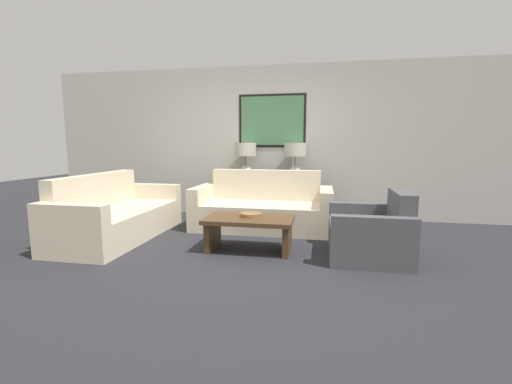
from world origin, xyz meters
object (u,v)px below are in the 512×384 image
(couch_by_back_wall, at_px, (263,210))
(armchair_near_back_wall, at_px, (371,234))
(console_table, at_px, (270,198))
(table_lamp_right, at_px, (295,154))
(couch_by_side, at_px, (117,217))
(decorative_bowl, at_px, (251,215))
(table_lamp_left, at_px, (246,153))
(coffee_table, at_px, (249,227))

(couch_by_back_wall, xyz_separation_m, armchair_near_back_wall, (1.46, -1.12, -0.02))
(armchair_near_back_wall, bearing_deg, couch_by_back_wall, 142.59)
(console_table, distance_m, table_lamp_right, 0.89)
(couch_by_side, bearing_deg, armchair_near_back_wall, -3.59)
(decorative_bowl, bearing_deg, armchair_near_back_wall, -1.51)
(table_lamp_left, bearing_deg, console_table, 0.00)
(table_lamp_right, height_order, armchair_near_back_wall, table_lamp_right)
(table_lamp_left, bearing_deg, decorative_bowl, -75.50)
(table_lamp_right, distance_m, decorative_bowl, 1.96)
(table_lamp_right, bearing_deg, coffee_table, -102.22)
(console_table, xyz_separation_m, armchair_near_back_wall, (1.46, -1.83, -0.09))
(couch_by_side, bearing_deg, coffee_table, -6.79)
(couch_by_back_wall, distance_m, decorative_bowl, 1.09)
(coffee_table, bearing_deg, table_lamp_right, 77.78)
(couch_by_side, relative_size, coffee_table, 1.97)
(couch_by_back_wall, height_order, couch_by_side, same)
(table_lamp_right, bearing_deg, console_table, 180.00)
(console_table, xyz_separation_m, couch_by_back_wall, (0.00, -0.71, -0.07))
(armchair_near_back_wall, bearing_deg, table_lamp_right, 119.47)
(table_lamp_left, relative_size, couch_by_back_wall, 0.28)
(table_lamp_left, xyz_separation_m, coffee_table, (0.46, -1.85, -0.84))
(couch_by_side, xyz_separation_m, decorative_bowl, (1.95, -0.17, 0.14))
(console_table, xyz_separation_m, couch_by_side, (-1.91, -1.61, -0.07))
(table_lamp_left, relative_size, armchair_near_back_wall, 0.62)
(table_lamp_left, distance_m, armchair_near_back_wall, 2.77)
(couch_by_back_wall, bearing_deg, console_table, 90.00)
(table_lamp_left, height_order, couch_by_back_wall, table_lamp_left)
(decorative_bowl, bearing_deg, table_lamp_left, 104.50)
(decorative_bowl, xyz_separation_m, armchair_near_back_wall, (1.43, -0.04, -0.17))
(table_lamp_left, bearing_deg, couch_by_side, -132.58)
(console_table, xyz_separation_m, table_lamp_left, (-0.43, 0.00, 0.78))
(console_table, distance_m, decorative_bowl, 1.79)
(console_table, relative_size, table_lamp_left, 2.30)
(couch_by_side, height_order, armchair_near_back_wall, couch_by_side)
(couch_by_side, distance_m, decorative_bowl, 1.96)
(console_table, height_order, couch_by_back_wall, couch_by_back_wall)
(couch_by_back_wall, xyz_separation_m, couch_by_side, (-1.91, -0.90, 0.00))
(table_lamp_left, distance_m, table_lamp_right, 0.86)
(table_lamp_left, xyz_separation_m, couch_by_back_wall, (0.43, -0.71, -0.84))
(decorative_bowl, relative_size, armchair_near_back_wall, 0.27)
(coffee_table, xyz_separation_m, armchair_near_back_wall, (1.43, 0.02, -0.03))
(couch_by_back_wall, bearing_deg, table_lamp_left, 121.09)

